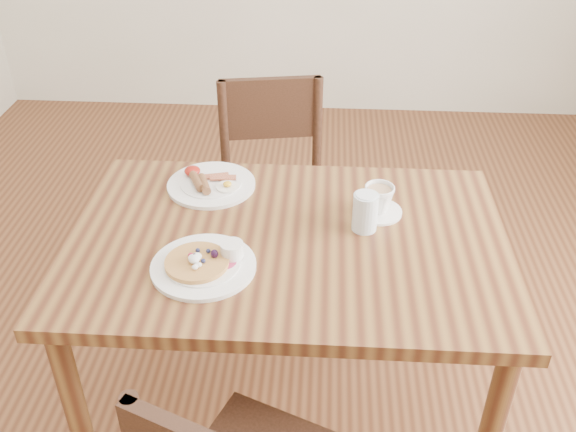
% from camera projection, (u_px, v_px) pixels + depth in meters
% --- Properties ---
extents(ground, '(5.00, 5.00, 0.00)m').
position_uv_depth(ground, '(288.00, 416.00, 2.17)').
color(ground, '#532C17').
rests_on(ground, ground).
extents(dining_table, '(1.20, 0.80, 0.75)m').
position_uv_depth(dining_table, '(288.00, 266.00, 1.81)').
color(dining_table, brown).
rests_on(dining_table, ground).
extents(chair_far, '(0.48, 0.48, 0.88)m').
position_uv_depth(chair_far, '(274.00, 187.00, 2.46)').
color(chair_far, '#3E2216').
rests_on(chair_far, ground).
extents(pancake_plate, '(0.27, 0.27, 0.06)m').
position_uv_depth(pancake_plate, '(205.00, 263.00, 1.63)').
color(pancake_plate, white).
rests_on(pancake_plate, dining_table).
extents(breakfast_plate, '(0.27, 0.27, 0.04)m').
position_uv_depth(breakfast_plate, '(210.00, 183.00, 1.97)').
color(breakfast_plate, white).
rests_on(breakfast_plate, dining_table).
extents(teacup_saucer, '(0.14, 0.14, 0.09)m').
position_uv_depth(teacup_saucer, '(379.00, 201.00, 1.83)').
color(teacup_saucer, white).
rests_on(teacup_saucer, dining_table).
extents(water_glass, '(0.07, 0.07, 0.11)m').
position_uv_depth(water_glass, '(365.00, 212.00, 1.76)').
color(water_glass, silver).
rests_on(water_glass, dining_table).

